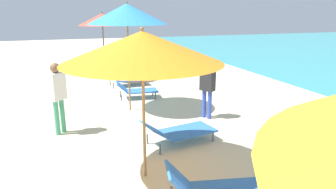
{
  "coord_description": "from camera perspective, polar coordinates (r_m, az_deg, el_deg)",
  "views": [
    {
      "loc": [
        -1.93,
        7.65,
        2.73
      ],
      "look_at": [
        -0.16,
        12.9,
        1.22
      ],
      "focal_mm": 32.73,
      "sensor_mm": 36.0,
      "label": 1
    }
  ],
  "objects": [
    {
      "name": "person_walking_near",
      "position": [
        7.25,
        -19.92,
        0.5
      ],
      "size": [
        0.41,
        0.4,
        1.64
      ],
      "rotation": [
        0.0,
        0.0,
        5.45
      ],
      "color": "#3F9972",
      "rests_on": "ground"
    },
    {
      "name": "person_walking_far",
      "position": [
        7.95,
        7.36,
        1.87
      ],
      "size": [
        0.38,
        0.42,
        1.51
      ],
      "rotation": [
        0.0,
        0.0,
        0.56
      ],
      "color": "#334CB2",
      "rests_on": "ground"
    },
    {
      "name": "lounger_farthest_shoreside",
      "position": [
        14.09,
        -7.91,
        5.33
      ],
      "size": [
        1.24,
        0.71,
        0.62
      ],
      "rotation": [
        0.0,
        0.0,
        0.06
      ],
      "color": "blue",
      "rests_on": "ground"
    },
    {
      "name": "lounger_fourth_inland",
      "position": [
        4.54,
        9.12,
        -16.84
      ],
      "size": [
        1.61,
        0.85,
        0.69
      ],
      "rotation": [
        0.0,
        0.0,
        -0.2
      ],
      "color": "blue",
      "rests_on": "ground"
    },
    {
      "name": "lounger_fourth_shoreside",
      "position": [
        6.53,
        1.93,
        -6.78
      ],
      "size": [
        1.67,
        0.96,
        0.56
      ],
      "rotation": [
        0.0,
        0.0,
        0.19
      ],
      "color": "blue",
      "rests_on": "ground"
    },
    {
      "name": "umbrella_farthest",
      "position": [
        12.54,
        -12.14,
        13.5
      ],
      "size": [
        1.86,
        1.86,
        2.71
      ],
      "color": "#4C4C51",
      "rests_on": "ground"
    },
    {
      "name": "lounger_fifth_shoreside",
      "position": [
        9.92,
        -5.96,
        0.88
      ],
      "size": [
        1.36,
        0.72,
        0.57
      ],
      "rotation": [
        0.0,
        0.0,
        -0.1
      ],
      "color": "blue",
      "rests_on": "ground"
    },
    {
      "name": "umbrella_fourth",
      "position": [
        4.75,
        -4.8,
        8.78
      ],
      "size": [
        2.52,
        2.52,
        2.51
      ],
      "color": "olive",
      "rests_on": "ground"
    },
    {
      "name": "umbrella_fifth",
      "position": [
        8.39,
        -7.64,
        14.64
      ],
      "size": [
        2.12,
        2.12,
        2.99
      ],
      "color": "olive",
      "rests_on": "ground"
    },
    {
      "name": "lounger_farthest_inland",
      "position": [
        11.63,
        -7.69,
        3.08
      ],
      "size": [
        1.44,
        0.77,
        0.66
      ],
      "rotation": [
        0.0,
        0.0,
        0.08
      ],
      "color": "blue",
      "rests_on": "ground"
    }
  ]
}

